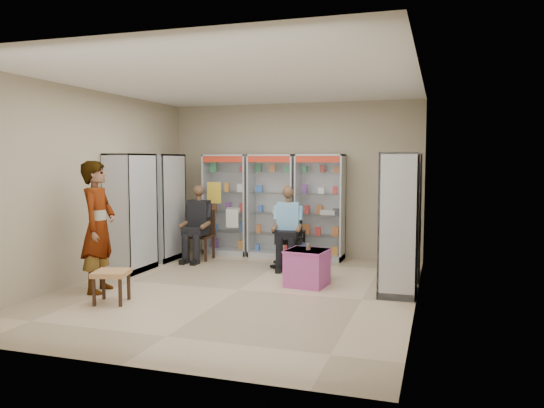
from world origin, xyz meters
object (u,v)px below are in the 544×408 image
(wooden_chair, at_px, (201,235))
(seated_shopkeeper, at_px, (288,230))
(woven_stool_b, at_px, (112,287))
(cabinet_back_left, at_px, (227,205))
(cabinet_back_right, at_px, (320,207))
(office_chair, at_px, (289,238))
(standing_man, at_px, (98,227))
(cabinet_left_near, at_px, (131,213))
(cabinet_right_near, at_px, (399,224))
(cabinet_left_far, at_px, (163,207))
(woven_stool_a, at_px, (316,267))
(pink_trunk, at_px, (307,268))
(cabinet_back_mid, at_px, (272,206))
(cabinet_right_far, at_px, (404,216))

(wooden_chair, distance_m, seated_shopkeeper, 1.83)
(seated_shopkeeper, distance_m, woven_stool_b, 3.37)
(cabinet_back_left, relative_size, seated_shopkeeper, 1.49)
(cabinet_back_right, relative_size, office_chair, 1.90)
(seated_shopkeeper, relative_size, standing_man, 0.71)
(cabinet_left_near, bearing_deg, cabinet_back_left, 155.39)
(cabinet_right_near, bearing_deg, cabinet_left_far, 73.75)
(cabinet_back_left, xyz_separation_m, cabinet_left_far, (-0.93, -0.93, 0.00))
(standing_man, bearing_deg, cabinet_back_left, -21.16)
(woven_stool_a, bearing_deg, cabinet_left_far, 166.89)
(cabinet_right_near, bearing_deg, pink_trunk, 87.68)
(seated_shopkeeper, bearing_deg, pink_trunk, -70.49)
(cabinet_back_right, relative_size, seated_shopkeeper, 1.49)
(cabinet_left_near, bearing_deg, seated_shopkeeper, 113.17)
(cabinet_right_near, height_order, woven_stool_b, cabinet_right_near)
(cabinet_left_far, height_order, pink_trunk, cabinet_left_far)
(woven_stool_a, bearing_deg, cabinet_right_near, -23.25)
(cabinet_left_far, xyz_separation_m, woven_stool_a, (3.13, -0.73, -0.82))
(cabinet_back_mid, height_order, pink_trunk, cabinet_back_mid)
(office_chair, height_order, standing_man, standing_man)
(pink_trunk, xyz_separation_m, standing_man, (-2.77, -1.25, 0.67))
(cabinet_left_far, distance_m, cabinet_left_near, 1.10)
(office_chair, relative_size, pink_trunk, 1.85)
(cabinet_back_mid, relative_size, woven_stool_b, 4.63)
(woven_stool_b, bearing_deg, cabinet_back_right, 63.35)
(wooden_chair, relative_size, office_chair, 0.89)
(woven_stool_b, xyz_separation_m, standing_man, (-0.53, 0.47, 0.73))
(pink_trunk, relative_size, woven_stool_a, 1.54)
(standing_man, bearing_deg, office_chair, -51.91)
(cabinet_back_right, bearing_deg, cabinet_left_near, -144.35)
(pink_trunk, distance_m, standing_man, 3.11)
(cabinet_back_left, xyz_separation_m, standing_man, (-0.58, -3.42, -0.06))
(cabinet_left_far, bearing_deg, standing_man, 7.93)
(wooden_chair, bearing_deg, standing_man, -97.04)
(woven_stool_a, bearing_deg, wooden_chair, 159.24)
(cabinet_right_near, height_order, pink_trunk, cabinet_right_near)
(cabinet_right_far, distance_m, office_chair, 2.05)
(cabinet_right_far, xyz_separation_m, woven_stool_b, (-3.59, -2.77, -0.78))
(cabinet_left_near, bearing_deg, office_chair, 114.14)
(cabinet_left_near, xyz_separation_m, seated_shopkeeper, (2.48, 1.06, -0.33))
(cabinet_right_near, distance_m, pink_trunk, 1.53)
(cabinet_left_far, bearing_deg, cabinet_back_left, 135.00)
(woven_stool_a, distance_m, standing_man, 3.38)
(office_chair, bearing_deg, cabinet_right_far, -14.44)
(seated_shopkeeper, bearing_deg, cabinet_back_mid, 113.35)
(woven_stool_b, relative_size, standing_man, 0.23)
(cabinet_back_mid, bearing_deg, seated_shopkeeper, -58.29)
(cabinet_left_far, distance_m, wooden_chair, 0.89)
(cabinet_right_near, relative_size, standing_man, 1.06)
(pink_trunk, bearing_deg, seated_shopkeeper, 117.88)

